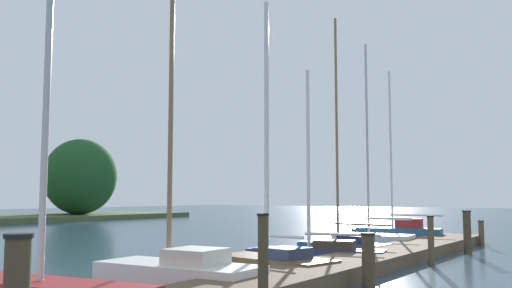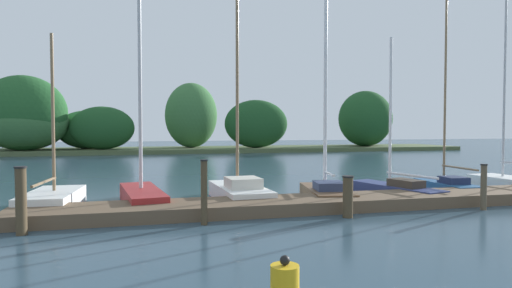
{
  "view_description": "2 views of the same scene",
  "coord_description": "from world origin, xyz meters",
  "px_view_note": "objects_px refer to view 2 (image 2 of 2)",
  "views": [
    {
      "loc": [
        -12.93,
        5.34,
        1.89
      ],
      "look_at": [
        -3.0,
        12.09,
        3.02
      ],
      "focal_mm": 38.8,
      "sensor_mm": 36.0,
      "label": 1
    },
    {
      "loc": [
        -7.13,
        -0.43,
        2.39
      ],
      "look_at": [
        -3.77,
        12.86,
        1.88
      ],
      "focal_mm": 29.94,
      "sensor_mm": 36.0,
      "label": 2
    }
  ],
  "objects_px": {
    "mooring_piling_0": "(21,200)",
    "mooring_piling_2": "(348,196)",
    "sailboat_2": "(239,190)",
    "mooring_piling_3": "(484,187)",
    "sailboat_5": "(446,182)",
    "channel_buoy_1": "(285,284)",
    "sailboat_4": "(393,187)",
    "mooring_piling_1": "(204,192)",
    "sailboat_3": "(326,188)",
    "sailboat_1": "(141,193)",
    "sailboat_0": "(54,198)",
    "sailboat_6": "(504,180)"
  },
  "relations": [
    {
      "from": "sailboat_4",
      "to": "mooring_piling_2",
      "type": "bearing_deg",
      "value": 118.57
    },
    {
      "from": "sailboat_5",
      "to": "mooring_piling_0",
      "type": "bearing_deg",
      "value": 106.71
    },
    {
      "from": "sailboat_4",
      "to": "mooring_piling_1",
      "type": "distance_m",
      "value": 7.67
    },
    {
      "from": "sailboat_6",
      "to": "mooring_piling_0",
      "type": "relative_size",
      "value": 4.96
    },
    {
      "from": "sailboat_2",
      "to": "mooring_piling_2",
      "type": "height_order",
      "value": "sailboat_2"
    },
    {
      "from": "mooring_piling_3",
      "to": "sailboat_3",
      "type": "bearing_deg",
      "value": 143.53
    },
    {
      "from": "sailboat_2",
      "to": "mooring_piling_3",
      "type": "height_order",
      "value": "sailboat_2"
    },
    {
      "from": "sailboat_4",
      "to": "sailboat_2",
      "type": "bearing_deg",
      "value": 72.59
    },
    {
      "from": "sailboat_2",
      "to": "mooring_piling_3",
      "type": "bearing_deg",
      "value": -119.94
    },
    {
      "from": "sailboat_2",
      "to": "sailboat_4",
      "type": "bearing_deg",
      "value": -96.71
    },
    {
      "from": "sailboat_0",
      "to": "mooring_piling_2",
      "type": "relative_size",
      "value": 4.63
    },
    {
      "from": "mooring_piling_0",
      "to": "mooring_piling_2",
      "type": "bearing_deg",
      "value": -0.57
    },
    {
      "from": "sailboat_1",
      "to": "sailboat_5",
      "type": "distance_m",
      "value": 11.03
    },
    {
      "from": "sailboat_0",
      "to": "sailboat_5",
      "type": "relative_size",
      "value": 0.66
    },
    {
      "from": "sailboat_0",
      "to": "sailboat_2",
      "type": "height_order",
      "value": "sailboat_2"
    },
    {
      "from": "sailboat_1",
      "to": "sailboat_4",
      "type": "distance_m",
      "value": 8.63
    },
    {
      "from": "sailboat_3",
      "to": "sailboat_5",
      "type": "xyz_separation_m",
      "value": [
        5.07,
        0.51,
        -0.02
      ]
    },
    {
      "from": "mooring_piling_1",
      "to": "mooring_piling_0",
      "type": "bearing_deg",
      "value": -179.87
    },
    {
      "from": "sailboat_2",
      "to": "sailboat_6",
      "type": "relative_size",
      "value": 0.89
    },
    {
      "from": "sailboat_3",
      "to": "sailboat_6",
      "type": "distance_m",
      "value": 7.88
    },
    {
      "from": "sailboat_4",
      "to": "channel_buoy_1",
      "type": "bearing_deg",
      "value": 126.12
    },
    {
      "from": "sailboat_1",
      "to": "sailboat_2",
      "type": "relative_size",
      "value": 0.98
    },
    {
      "from": "sailboat_0",
      "to": "channel_buoy_1",
      "type": "relative_size",
      "value": 7.65
    },
    {
      "from": "sailboat_5",
      "to": "sailboat_2",
      "type": "bearing_deg",
      "value": 93.25
    },
    {
      "from": "sailboat_4",
      "to": "sailboat_6",
      "type": "relative_size",
      "value": 0.73
    },
    {
      "from": "sailboat_0",
      "to": "sailboat_3",
      "type": "xyz_separation_m",
      "value": [
        8.48,
        -0.47,
        0.07
      ]
    },
    {
      "from": "sailboat_5",
      "to": "channel_buoy_1",
      "type": "relative_size",
      "value": 11.64
    },
    {
      "from": "mooring_piling_1",
      "to": "sailboat_3",
      "type": "bearing_deg",
      "value": 31.28
    },
    {
      "from": "sailboat_0",
      "to": "mooring_piling_1",
      "type": "distance_m",
      "value": 5.16
    },
    {
      "from": "mooring_piling_0",
      "to": "channel_buoy_1",
      "type": "xyz_separation_m",
      "value": [
        4.55,
        -5.05,
        -0.5
      ]
    },
    {
      "from": "sailboat_3",
      "to": "channel_buoy_1",
      "type": "xyz_separation_m",
      "value": [
        -3.97,
        -7.74,
        -0.11
      ]
    },
    {
      "from": "sailboat_5",
      "to": "mooring_piling_2",
      "type": "xyz_separation_m",
      "value": [
        -5.64,
        -3.28,
        0.19
      ]
    },
    {
      "from": "sailboat_6",
      "to": "mooring_piling_0",
      "type": "height_order",
      "value": "sailboat_6"
    },
    {
      "from": "sailboat_0",
      "to": "mooring_piling_1",
      "type": "xyz_separation_m",
      "value": [
        4.06,
        -3.15,
        0.5
      ]
    },
    {
      "from": "sailboat_5",
      "to": "mooring_piling_2",
      "type": "distance_m",
      "value": 6.53
    },
    {
      "from": "sailboat_4",
      "to": "mooring_piling_2",
      "type": "relative_size",
      "value": 5.0
    },
    {
      "from": "mooring_piling_0",
      "to": "mooring_piling_2",
      "type": "xyz_separation_m",
      "value": [
        7.94,
        -0.08,
        -0.21
      ]
    },
    {
      "from": "sailboat_4",
      "to": "sailboat_0",
      "type": "bearing_deg",
      "value": 74.64
    },
    {
      "from": "sailboat_2",
      "to": "sailboat_0",
      "type": "bearing_deg",
      "value": 87.36
    },
    {
      "from": "sailboat_3",
      "to": "mooring_piling_2",
      "type": "relative_size",
      "value": 6.12
    },
    {
      "from": "mooring_piling_3",
      "to": "channel_buoy_1",
      "type": "distance_m",
      "value": 9.19
    },
    {
      "from": "sailboat_6",
      "to": "mooring_piling_2",
      "type": "bearing_deg",
      "value": 107.85
    },
    {
      "from": "sailboat_5",
      "to": "mooring_piling_2",
      "type": "relative_size",
      "value": 7.04
    },
    {
      "from": "sailboat_1",
      "to": "mooring_piling_0",
      "type": "distance_m",
      "value": 4.12
    },
    {
      "from": "mooring_piling_0",
      "to": "mooring_piling_3",
      "type": "distance_m",
      "value": 12.27
    },
    {
      "from": "sailboat_3",
      "to": "mooring_piling_3",
      "type": "relative_size",
      "value": 5.07
    },
    {
      "from": "sailboat_0",
      "to": "sailboat_6",
      "type": "relative_size",
      "value": 0.68
    },
    {
      "from": "sailboat_1",
      "to": "sailboat_5",
      "type": "height_order",
      "value": "sailboat_5"
    },
    {
      "from": "sailboat_0",
      "to": "sailboat_4",
      "type": "distance_m",
      "value": 11.15
    },
    {
      "from": "channel_buoy_1",
      "to": "sailboat_1",
      "type": "bearing_deg",
      "value": 103.59
    }
  ]
}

